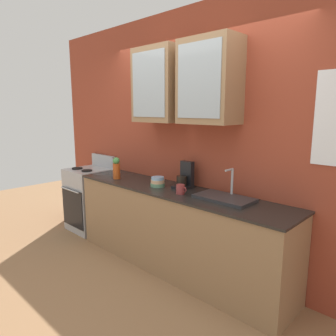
{
  "coord_description": "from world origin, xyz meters",
  "views": [
    {
      "loc": [
        2.2,
        -2.38,
        1.74
      ],
      "look_at": [
        -0.09,
        0.0,
        1.12
      ],
      "focal_mm": 33.43,
      "sensor_mm": 36.0,
      "label": 1
    }
  ],
  "objects_px": {
    "stove_range": "(90,199)",
    "bowl_stack": "(158,182)",
    "vase": "(116,168)",
    "cup_near_sink": "(181,189)",
    "coffee_maker": "(185,178)",
    "sink_faucet": "(224,197)"
  },
  "relations": [
    {
      "from": "stove_range",
      "to": "bowl_stack",
      "type": "relative_size",
      "value": 6.69
    },
    {
      "from": "vase",
      "to": "cup_near_sink",
      "type": "relative_size",
      "value": 2.16
    },
    {
      "from": "stove_range",
      "to": "coffee_maker",
      "type": "xyz_separation_m",
      "value": [
        1.71,
        0.13,
        0.55
      ]
    },
    {
      "from": "sink_faucet",
      "to": "vase",
      "type": "bearing_deg",
      "value": -174.12
    },
    {
      "from": "stove_range",
      "to": "vase",
      "type": "xyz_separation_m",
      "value": [
        0.8,
        -0.1,
        0.57
      ]
    },
    {
      "from": "stove_range",
      "to": "vase",
      "type": "height_order",
      "value": "vase"
    },
    {
      "from": "stove_range",
      "to": "bowl_stack",
      "type": "bearing_deg",
      "value": -0.88
    },
    {
      "from": "bowl_stack",
      "to": "coffee_maker",
      "type": "distance_m",
      "value": 0.31
    },
    {
      "from": "cup_near_sink",
      "to": "coffee_maker",
      "type": "height_order",
      "value": "coffee_maker"
    },
    {
      "from": "sink_faucet",
      "to": "bowl_stack",
      "type": "xyz_separation_m",
      "value": [
        -0.83,
        -0.08,
        0.03
      ]
    },
    {
      "from": "stove_range",
      "to": "cup_near_sink",
      "type": "bearing_deg",
      "value": -2.68
    },
    {
      "from": "cup_near_sink",
      "to": "coffee_maker",
      "type": "xyz_separation_m",
      "value": [
        -0.13,
        0.22,
        0.06
      ]
    },
    {
      "from": "stove_range",
      "to": "coffee_maker",
      "type": "bearing_deg",
      "value": 4.43
    },
    {
      "from": "sink_faucet",
      "to": "coffee_maker",
      "type": "height_order",
      "value": "coffee_maker"
    },
    {
      "from": "sink_faucet",
      "to": "coffee_maker",
      "type": "xyz_separation_m",
      "value": [
        -0.57,
        0.08,
        0.09
      ]
    },
    {
      "from": "stove_range",
      "to": "cup_near_sink",
      "type": "relative_size",
      "value": 8.74
    },
    {
      "from": "stove_range",
      "to": "cup_near_sink",
      "type": "distance_m",
      "value": 1.91
    },
    {
      "from": "sink_faucet",
      "to": "stove_range",
      "type": "bearing_deg",
      "value": -178.67
    },
    {
      "from": "bowl_stack",
      "to": "vase",
      "type": "relative_size",
      "value": 0.6
    },
    {
      "from": "stove_range",
      "to": "sink_faucet",
      "type": "xyz_separation_m",
      "value": [
        2.28,
        0.05,
        0.46
      ]
    },
    {
      "from": "sink_faucet",
      "to": "coffee_maker",
      "type": "relative_size",
      "value": 1.9
    },
    {
      "from": "bowl_stack",
      "to": "coffee_maker",
      "type": "relative_size",
      "value": 0.56
    }
  ]
}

